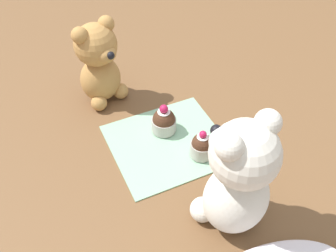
{
  "coord_description": "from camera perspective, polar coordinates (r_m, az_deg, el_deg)",
  "views": [
    {
      "loc": [
        0.25,
        0.53,
        0.64
      ],
      "look_at": [
        0.0,
        0.0,
        0.06
      ],
      "focal_mm": 42.0,
      "sensor_mm": 36.0,
      "label": 1
    }
  ],
  "objects": [
    {
      "name": "ground_plane",
      "position": [
        0.87,
        0.0,
        -2.6
      ],
      "size": [
        4.0,
        4.0,
        0.0
      ],
      "primitive_type": "plane",
      "color": "brown"
    },
    {
      "name": "knitted_placemat",
      "position": [
        0.87,
        0.0,
        -2.47
      ],
      "size": [
        0.24,
        0.23,
        0.01
      ],
      "primitive_type": "cube",
      "color": "#8EBC99",
      "rests_on": "ground_plane"
    },
    {
      "name": "teddy_bear_cream",
      "position": [
        0.67,
        10.14,
        -7.44
      ],
      "size": [
        0.14,
        0.14,
        0.25
      ],
      "rotation": [
        0.0,
        0.0,
        0.22
      ],
      "color": "silver",
      "rests_on": "ground_plane"
    },
    {
      "name": "teddy_bear_tan",
      "position": [
        0.93,
        -10.0,
        9.02
      ],
      "size": [
        0.12,
        0.12,
        0.21
      ],
      "rotation": [
        0.0,
        0.0,
        3.45
      ],
      "color": "#B78447",
      "rests_on": "ground_plane"
    },
    {
      "name": "cupcake_near_cream_bear",
      "position": [
        0.83,
        4.94,
        -2.88
      ],
      "size": [
        0.05,
        0.05,
        0.07
      ],
      "color": "#B2ADA3",
      "rests_on": "knitted_placemat"
    },
    {
      "name": "cupcake_near_tan_bear",
      "position": [
        0.88,
        -0.6,
        0.69
      ],
      "size": [
        0.06,
        0.06,
        0.07
      ],
      "color": "#B2ADA3",
      "rests_on": "knitted_placemat"
    }
  ]
}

